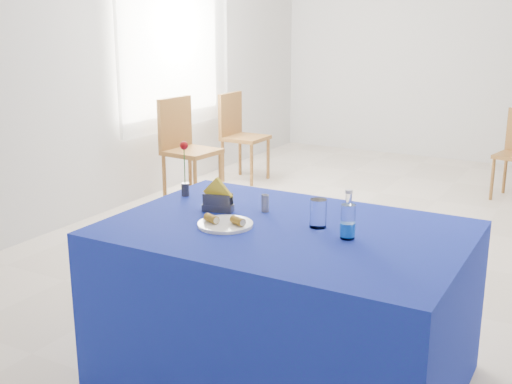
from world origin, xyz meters
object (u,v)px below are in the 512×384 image
Objects in this scene: water_bottle at (348,223)px; chair_win_b at (239,130)px; blue_table at (285,304)px; plate at (225,224)px; chair_win_a at (184,142)px.

water_bottle reaches higher than chair_win_b.
blue_table is 1.75× the size of chair_win_b.
blue_table is 0.54m from water_bottle.
blue_table is 7.44× the size of water_bottle.
chair_win_b reaches higher than plate.
chair_win_b is at bearing 127.21° from water_bottle.
chair_win_a is 0.96m from chair_win_b.
chair_win_a is at bearing 133.67° from blue_table.
chair_win_b is (0.02, 0.96, -0.03)m from chair_win_a.
blue_table is (0.25, 0.12, -0.39)m from plate.
water_bottle is (0.55, 0.11, 0.06)m from plate.
blue_table is 3.92m from chair_win_b.
chair_win_a is at bearing 128.84° from plate.
blue_table is at bearing -145.45° from chair_win_b.
plate is 0.16× the size of blue_table.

